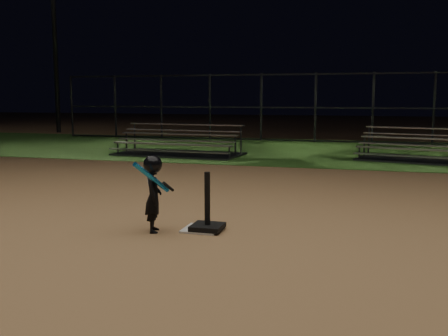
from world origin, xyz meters
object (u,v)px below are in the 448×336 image
home_plate (202,229)px  bleacher_right (428,155)px  bleacher_left (178,149)px  light_pole_left (53,23)px  child_batter (153,191)px  batting_tee (207,219)px

home_plate → bleacher_right: (3.40, 8.10, 0.16)m
bleacher_left → bleacher_right: size_ratio=0.98×
home_plate → bleacher_right: 8.79m
light_pole_left → bleacher_right: bearing=-23.9°
home_plate → light_pole_left: 19.79m
home_plate → child_batter: 0.78m
child_batter → light_pole_left: (-11.46, 15.19, 4.44)m
home_plate → bleacher_right: bearing=67.2°
home_plate → child_batter: child_batter is taller
home_plate → child_batter: (-0.54, -0.24, 0.50)m
child_batter → batting_tee: bearing=-91.4°
home_plate → batting_tee: size_ratio=0.63×
bleacher_left → light_pole_left: bearing=144.3°
bleacher_left → bleacher_right: bleacher_left is taller
home_plate → child_batter: bearing=-155.8°
bleacher_right → home_plate: bearing=-99.0°
bleacher_right → light_pole_left: (-15.40, 6.84, 4.77)m
child_batter → bleacher_left: bearing=-1.2°
home_plate → bleacher_right: size_ratio=0.12×
home_plate → bleacher_left: bleacher_left is taller
child_batter → bleacher_left: child_batter is taller
bleacher_right → batting_tee: bearing=-98.4°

